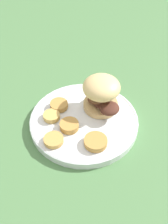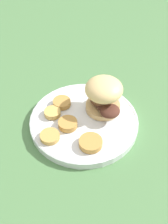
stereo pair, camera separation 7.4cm
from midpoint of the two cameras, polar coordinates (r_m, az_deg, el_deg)
The scene contains 8 objects.
ground_plane at distance 0.78m, azimuth -2.74°, elevation -2.46°, with size 4.00×4.00×0.00m, color #4C7A47.
dinner_plate at distance 0.77m, azimuth -2.77°, elevation -1.90°, with size 0.27×0.27×0.02m.
sandwich at distance 0.76m, azimuth 0.47°, elevation 3.19°, with size 0.11×0.09×0.09m.
potato_round_0 at distance 0.77m, azimuth -8.74°, elevation -0.87°, with size 0.04×0.04×0.01m, color tan.
potato_round_1 at distance 0.79m, azimuth -7.28°, elevation 1.14°, with size 0.05×0.05×0.01m, color #BC8942.
potato_round_2 at distance 0.74m, azimuth -5.59°, elevation -2.63°, with size 0.05×0.05×0.02m, color #BC8942.
potato_round_3 at distance 0.71m, azimuth -0.88°, elevation -5.63°, with size 0.05×0.05×0.01m, color #BC8942.
potato_round_4 at distance 0.72m, azimuth -8.55°, elevation -5.22°, with size 0.05×0.05×0.01m, color tan.
Camera 1 is at (-0.50, 0.13, 0.58)m, focal length 50.00 mm.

